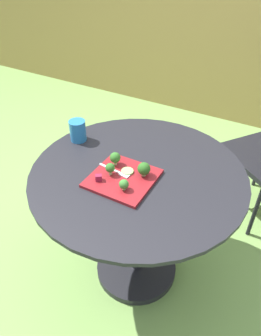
{
  "coord_description": "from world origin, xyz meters",
  "views": [
    {
      "loc": [
        0.49,
        -0.94,
        1.54
      ],
      "look_at": [
        -0.02,
        -0.04,
        0.75
      ],
      "focal_mm": 33.54,
      "sensor_mm": 36.0,
      "label": 1
    }
  ],
  "objects": [
    {
      "name": "patio_table",
      "position": [
        0.0,
        0.0,
        0.46
      ],
      "size": [
        0.94,
        0.94,
        0.71
      ],
      "color": "black",
      "rests_on": "ground_plane"
    },
    {
      "name": "broccoli_floret_3",
      "position": [
        0.01,
        -0.14,
        0.75
      ],
      "size": [
        0.04,
        0.04,
        0.05
      ],
      "color": "#99B770",
      "rests_on": "salad_plate"
    },
    {
      "name": "cucumber_slice_0",
      "position": [
        -0.03,
        -0.04,
        0.72
      ],
      "size": [
        0.05,
        0.05,
        0.01
      ],
      "primitive_type": "cylinder",
      "color": "#8EB766",
      "rests_on": "salad_plate"
    },
    {
      "name": "bamboo_fence",
      "position": [
        0.0,
        1.99,
        0.81
      ],
      "size": [
        8.0,
        0.08,
        1.61
      ],
      "primitive_type": "cube",
      "color": "#9E7F47",
      "rests_on": "ground_plane"
    },
    {
      "name": "drinking_glass",
      "position": [
        -0.37,
        0.08,
        0.75
      ],
      "size": [
        0.08,
        0.08,
        0.1
      ],
      "color": "#236BA8",
      "rests_on": "patio_table"
    },
    {
      "name": "fork",
      "position": [
        -0.07,
        -0.06,
        0.72
      ],
      "size": [
        0.15,
        0.03,
        0.0
      ],
      "color": "silver",
      "rests_on": "salad_plate"
    },
    {
      "name": "broccoli_floret_2",
      "position": [
        -0.08,
        -0.09,
        0.75
      ],
      "size": [
        0.04,
        0.04,
        0.05
      ],
      "color": "#99B770",
      "rests_on": "salad_plate"
    },
    {
      "name": "broccoli_floret_0",
      "position": [
        0.04,
        -0.03,
        0.75
      ],
      "size": [
        0.05,
        0.05,
        0.06
      ],
      "color": "#99B770",
      "rests_on": "salad_plate"
    },
    {
      "name": "ground_plane",
      "position": [
        0.0,
        0.0,
        0.0
      ],
      "size": [
        12.0,
        12.0,
        0.0
      ],
      "primitive_type": "plane",
      "color": "#70994C"
    },
    {
      "name": "broccoli_floret_1",
      "position": [
        -0.1,
        -0.02,
        0.75
      ],
      "size": [
        0.05,
        0.05,
        0.06
      ],
      "color": "#99B770",
      "rests_on": "salad_plate"
    },
    {
      "name": "beet_chunk_0",
      "position": [
        -0.11,
        -0.14,
        0.73
      ],
      "size": [
        0.03,
        0.03,
        0.03
      ],
      "primitive_type": "cube",
      "rotation": [
        0.0,
        0.0,
        3.75
      ],
      "color": "maroon",
      "rests_on": "salad_plate"
    },
    {
      "name": "salad_plate",
      "position": [
        -0.03,
        -0.08,
        0.71
      ],
      "size": [
        0.26,
        0.26,
        0.01
      ],
      "primitive_type": "cube",
      "color": "maroon",
      "rests_on": "patio_table"
    }
  ]
}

